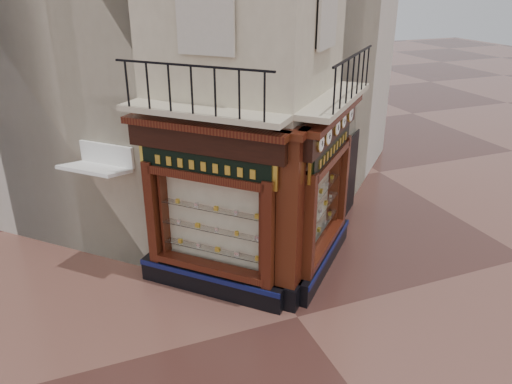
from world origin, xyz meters
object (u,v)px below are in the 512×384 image
clock_c (337,127)px  clock_e (350,114)px  clock_d (343,121)px  signboard_right (331,149)px  signboard_left (205,165)px  clock_b (328,136)px  corner_pilaster (290,225)px  awning (109,271)px  clock_a (321,143)px

clock_c → clock_e: (0.87, 0.87, 0.00)m
clock_d → clock_e: clock_e is taller
signboard_right → signboard_left: bearing=135.0°
clock_e → signboard_left: clock_e is taller
clock_b → clock_c: size_ratio=1.06×
corner_pilaster → signboard_right: bearing=-10.2°
corner_pilaster → signboard_left: corner_pilaster is taller
awning → signboard_right: size_ratio=0.65×
clock_b → signboard_right: (0.45, 0.61, -0.52)m
clock_e → signboard_right: (-0.90, -0.75, -0.52)m
corner_pilaster → signboard_left: bearing=100.2°
clock_d → corner_pilaster: bearing=169.2°
signboard_left → signboard_right: (2.92, 0.00, 0.00)m
clock_b → signboard_right: size_ratio=0.18×
clock_b → clock_e: clock_b is taller
awning → signboard_right: signboard_right is taller
corner_pilaster → signboard_right: 2.12m
corner_pilaster → clock_b: 1.99m
corner_pilaster → clock_b: corner_pilaster is taller
clock_b → awning: bearing=107.0°
clock_c → clock_d: size_ratio=1.11×
corner_pilaster → signboard_left: (-1.46, 1.01, 1.15)m
clock_d → signboard_right: size_ratio=0.15×
clock_a → signboard_right: bearing=4.9°
corner_pilaster → clock_a: (0.63, 0.02, 1.67)m
signboard_left → clock_c: bearing=-137.3°
awning → corner_pilaster: bearing=-173.6°
clock_e → signboard_left: 3.93m
clock_d → signboard_left: (-3.35, -0.27, -0.52)m
signboard_right → corner_pilaster: bearing=169.8°
clock_a → signboard_left: 2.37m
clock_b → signboard_right: bearing=8.4°
awning → signboard_right: 6.13m
clock_a → clock_e: 2.46m
corner_pilaster → clock_d: corner_pilaster is taller
corner_pilaster → awning: corner_pilaster is taller
awning → clock_c: bearing=-155.9°
clock_d → clock_b: bearing=-180.0°
clock_a → signboard_right: clock_a is taller
clock_b → awning: size_ratio=0.27×
clock_b → clock_c: clock_b is taller
clock_b → awning: 6.27m
clock_e → awning: clock_e is taller
signboard_right → clock_c: bearing=-118.8°
clock_e → clock_d: bearing=-180.0°
clock_c → clock_e: bearing=0.0°
clock_d → signboard_left: bearing=139.7°
clock_c → awning: (-5.01, 1.91, -3.62)m
corner_pilaster → clock_d: (1.89, 1.29, 1.67)m
corner_pilaster → clock_d: size_ratio=11.80×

